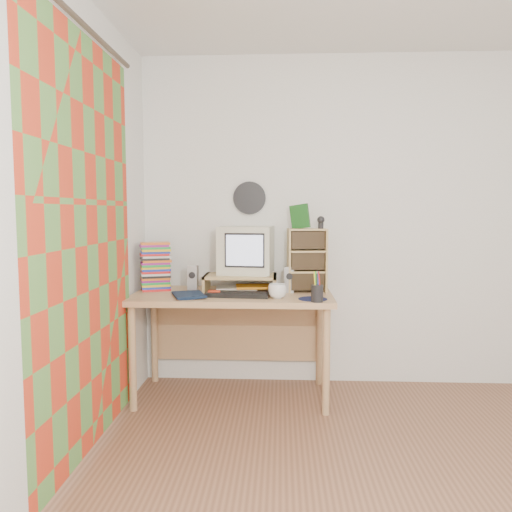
# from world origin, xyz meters

# --- Properties ---
(back_wall) EXTENTS (3.50, 0.00, 3.50)m
(back_wall) POSITION_xyz_m (0.00, 1.75, 1.25)
(back_wall) COLOR white
(back_wall) RESTS_ON floor
(left_wall) EXTENTS (0.00, 3.50, 3.50)m
(left_wall) POSITION_xyz_m (-1.75, 0.00, 1.25)
(left_wall) COLOR white
(left_wall) RESTS_ON floor
(curtain) EXTENTS (0.00, 2.20, 2.20)m
(curtain) POSITION_xyz_m (-1.71, 0.48, 1.15)
(curtain) COLOR red
(curtain) RESTS_ON left_wall
(wall_disc) EXTENTS (0.25, 0.02, 0.25)m
(wall_disc) POSITION_xyz_m (-0.93, 1.73, 1.43)
(wall_disc) COLOR black
(wall_disc) RESTS_ON back_wall
(desk) EXTENTS (1.40, 0.70, 0.75)m
(desk) POSITION_xyz_m (-1.03, 1.44, 0.62)
(desk) COLOR tan
(desk) RESTS_ON floor
(monitor_riser) EXTENTS (0.52, 0.30, 0.12)m
(monitor_riser) POSITION_xyz_m (-0.98, 1.48, 0.84)
(monitor_riser) COLOR tan
(monitor_riser) RESTS_ON desk
(crt_monitor) EXTENTS (0.41, 0.41, 0.35)m
(crt_monitor) POSITION_xyz_m (-0.94, 1.53, 1.04)
(crt_monitor) COLOR beige
(crt_monitor) RESTS_ON monitor_riser
(speaker_left) EXTENTS (0.07, 0.07, 0.19)m
(speaker_left) POSITION_xyz_m (-1.32, 1.46, 0.84)
(speaker_left) COLOR #9E9EA3
(speaker_left) RESTS_ON desk
(speaker_right) EXTENTS (0.07, 0.07, 0.18)m
(speaker_right) POSITION_xyz_m (-0.63, 1.45, 0.84)
(speaker_right) COLOR #9E9EA3
(speaker_right) RESTS_ON desk
(keyboard) EXTENTS (0.44, 0.18, 0.03)m
(keyboard) POSITION_xyz_m (-0.98, 1.25, 0.76)
(keyboard) COLOR black
(keyboard) RESTS_ON desk
(dvd_stack) EXTENTS (0.24, 0.20, 0.29)m
(dvd_stack) POSITION_xyz_m (-1.61, 1.49, 0.89)
(dvd_stack) COLOR brown
(dvd_stack) RESTS_ON desk
(cd_rack) EXTENTS (0.29, 0.17, 0.46)m
(cd_rack) POSITION_xyz_m (-0.50, 1.48, 0.98)
(cd_rack) COLOR tan
(cd_rack) RESTS_ON desk
(mug) EXTENTS (0.14, 0.14, 0.10)m
(mug) POSITION_xyz_m (-0.71, 1.19, 0.80)
(mug) COLOR white
(mug) RESTS_ON desk
(diary) EXTENTS (0.29, 0.25, 0.05)m
(diary) POSITION_xyz_m (-1.41, 1.20, 0.77)
(diary) COLOR #0E1C34
(diary) RESTS_ON desk
(mousepad) EXTENTS (0.23, 0.23, 0.00)m
(mousepad) POSITION_xyz_m (-0.48, 1.17, 0.75)
(mousepad) COLOR #101136
(mousepad) RESTS_ON desk
(pen_cup) EXTENTS (0.08, 0.08, 0.15)m
(pen_cup) POSITION_xyz_m (-0.46, 1.07, 0.83)
(pen_cup) COLOR black
(pen_cup) RESTS_ON desk
(papers) EXTENTS (0.31, 0.25, 0.04)m
(papers) POSITION_xyz_m (-0.96, 1.50, 0.77)
(papers) COLOR white
(papers) RESTS_ON desk
(red_box) EXTENTS (0.09, 0.06, 0.04)m
(red_box) POSITION_xyz_m (-1.14, 1.24, 0.77)
(red_box) COLOR red
(red_box) RESTS_ON desk
(game_box) EXTENTS (0.14, 0.07, 0.17)m
(game_box) POSITION_xyz_m (-0.55, 1.50, 1.29)
(game_box) COLOR #175119
(game_box) RESTS_ON cd_rack
(webcam) EXTENTS (0.06, 0.06, 0.09)m
(webcam) POSITION_xyz_m (-0.41, 1.44, 1.25)
(webcam) COLOR black
(webcam) RESTS_ON cd_rack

